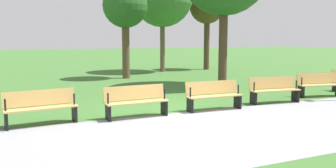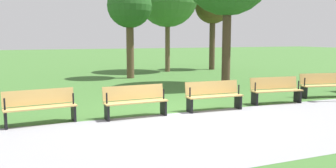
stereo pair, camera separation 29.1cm
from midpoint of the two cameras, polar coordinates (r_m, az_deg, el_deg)
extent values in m
plane|color=#3D6B2D|center=(10.31, 2.35, -4.91)|extent=(120.00, 120.00, 0.00)
cube|color=#939399|center=(8.48, 8.42, -7.73)|extent=(37.11, 4.52, 0.01)
cube|color=tan|center=(14.37, 24.63, -0.23)|extent=(1.84, 0.75, 0.04)
cube|color=tan|center=(14.50, 24.22, 0.82)|extent=(1.78, 0.42, 0.40)
cube|color=black|center=(13.92, 21.83, -1.28)|extent=(0.12, 0.38, 0.43)
cylinder|color=black|center=(13.85, 21.95, 0.32)|extent=(0.05, 0.05, 0.30)
cube|color=tan|center=(12.41, 17.95, -1.04)|extent=(1.83, 0.63, 0.04)
cube|color=tan|center=(12.54, 17.49, 0.18)|extent=(1.79, 0.29, 0.40)
cube|color=black|center=(12.93, 20.98, -1.89)|extent=(0.10, 0.38, 0.43)
cylinder|color=black|center=(12.86, 21.12, -0.16)|extent=(0.05, 0.05, 0.30)
cube|color=black|center=(12.00, 14.60, -2.33)|extent=(0.10, 0.38, 0.43)
cylinder|color=black|center=(11.92, 14.72, -0.47)|extent=(0.05, 0.05, 0.30)
cube|color=tan|center=(10.82, 8.37, -1.97)|extent=(1.80, 0.50, 0.04)
cube|color=tan|center=(10.96, 7.90, -0.56)|extent=(1.79, 0.17, 0.40)
cube|color=black|center=(11.28, 12.08, -2.87)|extent=(0.07, 0.38, 0.43)
cylinder|color=black|center=(11.20, 12.19, -0.90)|extent=(0.05, 0.05, 0.30)
cube|color=black|center=(10.49, 4.34, -3.51)|extent=(0.07, 0.38, 0.43)
cylinder|color=black|center=(10.41, 4.40, -1.39)|extent=(0.05, 0.05, 0.30)
cube|color=tan|center=(9.80, -4.39, -2.92)|extent=(1.80, 0.50, 0.04)
cube|color=tan|center=(9.94, -4.79, -1.35)|extent=(1.79, 0.17, 0.40)
cube|color=black|center=(10.15, 0.07, -3.87)|extent=(0.07, 0.38, 0.43)
cylinder|color=black|center=(10.06, 0.12, -1.68)|extent=(0.05, 0.05, 0.30)
cube|color=black|center=(9.60, -9.07, -4.63)|extent=(0.07, 0.38, 0.43)
cylinder|color=black|center=(9.50, -9.09, -2.33)|extent=(0.05, 0.05, 0.30)
cube|color=tan|center=(9.53, -19.24, -3.63)|extent=(1.83, 0.63, 0.04)
cube|color=tan|center=(9.68, -19.49, -2.01)|extent=(1.79, 0.29, 0.40)
cube|color=black|center=(9.73, -14.31, -4.60)|extent=(0.10, 0.38, 0.43)
cylinder|color=black|center=(9.64, -14.36, -2.33)|extent=(0.05, 0.05, 0.30)
cube|color=black|center=(9.48, -24.18, -5.36)|extent=(0.10, 0.38, 0.43)
cylinder|color=black|center=(9.39, -24.30, -3.03)|extent=(0.05, 0.05, 0.30)
cylinder|color=#4C3828|center=(16.31, 10.01, 6.53)|extent=(0.39, 0.39, 3.92)
cylinder|color=#4C3828|center=(24.73, 7.54, 6.53)|extent=(0.39, 0.39, 3.59)
sphere|color=#4C3D1E|center=(24.82, 7.65, 12.52)|extent=(2.44, 2.44, 2.44)
cylinder|color=brown|center=(19.36, -5.76, 5.64)|extent=(0.41, 0.41, 3.16)
sphere|color=#285B23|center=(19.42, -5.85, 12.64)|extent=(2.42, 2.42, 2.42)
cylinder|color=brown|center=(22.95, 0.29, 6.49)|extent=(0.31, 0.31, 3.58)
camera|label=1|loc=(0.15, -89.23, 0.10)|focal=37.39mm
camera|label=2|loc=(0.15, 90.77, -0.10)|focal=37.39mm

